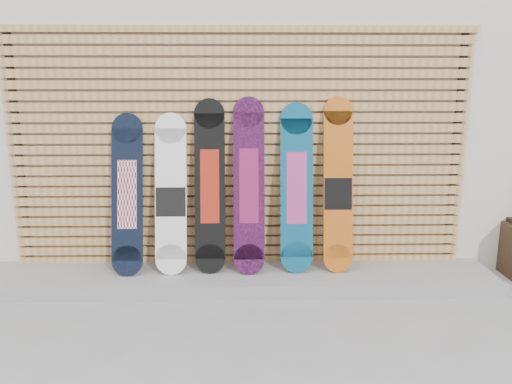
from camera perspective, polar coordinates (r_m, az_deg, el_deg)
ground at (r=4.03m, az=0.16°, el=-14.26°), size 80.00×80.00×0.00m
building at (r=7.12m, az=3.64°, el=12.37°), size 12.00×5.00×3.60m
concrete_step at (r=4.62m, az=-1.92°, el=-9.81°), size 4.60×0.70×0.12m
slat_wall at (r=4.61m, az=-1.98°, el=4.94°), size 4.26×0.08×2.29m
snowboard_0 at (r=4.59m, az=-14.49°, el=-0.27°), size 0.28×0.36×1.43m
snowboard_1 at (r=4.53m, az=-9.71°, el=-0.34°), size 0.28×0.34×1.43m
snowboard_2 at (r=4.49m, az=-5.30°, el=0.64°), size 0.27×0.31×1.55m
snowboard_3 at (r=4.46m, az=-0.81°, el=0.71°), size 0.28×0.35×1.57m
snowboard_4 at (r=4.50m, az=4.66°, el=0.45°), size 0.29×0.31×1.52m
snowboard_5 at (r=4.55m, az=9.35°, el=0.65°), size 0.26×0.31×1.57m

